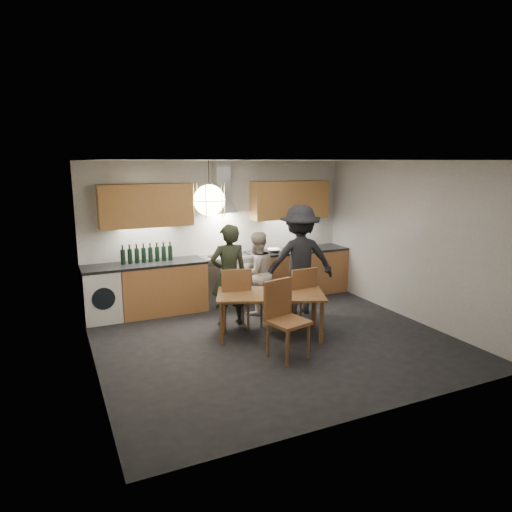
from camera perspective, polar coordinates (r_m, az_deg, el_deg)
name	(u,v)px	position (r m, az deg, el deg)	size (l,w,h in m)	color
ground	(274,340)	(6.86, 2.29, -10.40)	(5.00, 5.00, 0.00)	black
room_shell	(275,225)	(6.42, 2.41, 3.86)	(5.02, 4.52, 2.61)	silver
counter_run	(228,280)	(8.43, -3.56, -2.96)	(5.00, 0.62, 0.90)	tan
range_stove	(227,280)	(8.42, -3.70, -3.04)	(0.90, 0.60, 0.92)	silver
wall_fixtures	(223,202)	(8.28, -4.13, 6.77)	(4.30, 0.54, 1.10)	#BC8648
pendant_lamp	(209,200)	(5.90, -5.86, 6.95)	(0.43, 0.43, 0.70)	black
dining_table	(270,298)	(6.82, 1.82, -5.29)	(1.76, 1.34, 0.67)	brown
chair_back_left	(235,295)	(7.04, -2.61, -4.87)	(0.53, 0.53, 1.00)	brown
chair_back_mid	(277,301)	(7.12, 2.70, -5.59)	(0.42, 0.42, 0.82)	brown
chair_back_right	(300,293)	(7.21, 5.56, -4.65)	(0.44, 0.44, 0.98)	brown
chair_front	(283,313)	(6.14, 3.46, -7.17)	(0.57, 0.57, 1.04)	brown
person_left	(229,275)	(7.25, -3.41, -2.40)	(0.60, 0.39, 1.64)	black
person_mid	(256,273)	(7.79, 0.05, -2.15)	(0.69, 0.54, 1.43)	beige
person_right	(300,260)	(7.85, 5.48, -0.47)	(1.21, 0.69, 1.87)	black
mixing_bowl	(274,251)	(8.63, 2.28, 0.69)	(0.28, 0.28, 0.07)	silver
stock_pot	(312,245)	(9.12, 6.97, 1.40)	(0.18, 0.18, 0.12)	silver
wine_bottles	(147,253)	(7.98, -13.47, 0.39)	(0.88, 0.08, 0.32)	black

